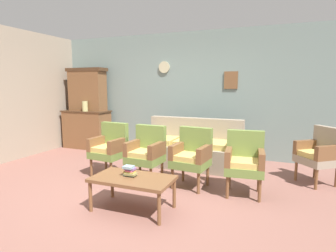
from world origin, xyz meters
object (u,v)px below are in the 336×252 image
Objects in this scene: armchair_row_middle at (146,151)px; armchair_near_couch_end at (245,160)px; vase_on_cabinet at (85,106)px; armchair_by_doorway at (110,147)px; coffee_table at (133,181)px; floral_couch at (191,149)px; book_stack_on_table at (130,171)px; armchair_near_cabinet at (192,155)px; wingback_chair_by_fireplace at (320,153)px; side_cabinet at (87,129)px.

armchair_row_middle and armchair_near_couch_end have the same top height.
armchair_by_doorway is (1.62, -1.44, -0.55)m from vase_on_cabinet.
coffee_table is at bearing -139.73° from armchair_near_couch_end.
armchair_by_doorway is at bearing 175.50° from armchair_row_middle.
floral_couch is at bearing 70.34° from armchair_row_middle.
armchair_near_cabinet is at bearing 63.94° from book_stack_on_table.
floral_couch is at bearing 135.70° from armchair_near_couch_end.
armchair_by_doorway and wingback_chair_by_fireplace have the same top height.
armchair_near_couch_end is at bearing -22.24° from side_cabinet.
armchair_by_doorway is 0.73m from armchair_row_middle.
side_cabinet is 2.36m from armchair_by_doorway.
wingback_chair_by_fireplace is at bearing 19.59° from armchair_row_middle.
coffee_table is at bearing -92.74° from floral_couch.
side_cabinet is 0.60× the size of floral_couch.
wingback_chair_by_fireplace is at bearing 40.03° from armchair_near_couch_end.
armchair_row_middle reaches higher than book_stack_on_table.
armchair_near_couch_end reaches higher than book_stack_on_table.
armchair_row_middle is (0.73, -0.06, 0.00)m from armchair_by_doorway.
wingback_chair_by_fireplace is at bearing -6.70° from vase_on_cabinet.
armchair_near_cabinet is at bearing 67.31° from coffee_table.
coffee_table is (-2.27, -1.91, -0.12)m from wingback_chair_by_fireplace.
book_stack_on_table is at bearing -116.06° from armchair_near_cabinet.
floral_couch reaches higher than book_stack_on_table.
armchair_row_middle is (2.46, -1.67, 0.03)m from side_cabinet.
wingback_chair_by_fireplace is (5.03, -0.75, 0.03)m from side_cabinet.
armchair_by_doorway is 1.41m from book_stack_on_table.
armchair_near_cabinet is 1.00× the size of armchair_near_couch_end.
armchair_near_cabinet is 1.00× the size of wingback_chair_by_fireplace.
armchair_near_couch_end is 5.25× the size of book_stack_on_table.
armchair_by_doorway is 1.00× the size of wingback_chair_by_fireplace.
armchair_row_middle is 1.00× the size of armchair_near_couch_end.
floral_couch is at bearing -10.60° from side_cabinet.
floral_couch and armchair_near_cabinet have the same top height.
armchair_row_middle is 5.25× the size of book_stack_on_table.
armchair_near_cabinet is (1.47, -0.00, 0.00)m from armchair_by_doorway.
armchair_row_middle is at bearing -109.66° from floral_couch.
vase_on_cabinet is 0.27× the size of armchair_by_doorway.
armchair_by_doorway is 1.47m from armchair_near_cabinet.
armchair_by_doorway is 1.00× the size of armchair_near_cabinet.
side_cabinet is 0.62m from vase_on_cabinet.
armchair_near_couch_end is 1.63m from book_stack_on_table.
armchair_row_middle is at bearing 104.13° from book_stack_on_table.
floral_couch is at bearing -7.48° from vase_on_cabinet.
coffee_table is (-1.22, -1.04, -0.12)m from armchair_near_couch_end.
vase_on_cabinet is 0.24× the size of coffee_table.
coffee_table is (2.76, -2.67, -0.09)m from side_cabinet.
wingback_chair_by_fireplace is (1.83, 0.86, 0.00)m from armchair_near_cabinet.
vase_on_cabinet is 0.13× the size of floral_couch.
armchair_near_couch_end is 0.90× the size of coffee_table.
floral_couch is 2.13× the size of armchair_near_couch_end.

